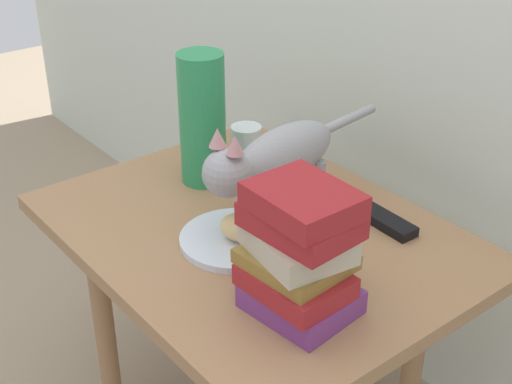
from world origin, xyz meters
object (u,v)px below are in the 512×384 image
(plate, at_px, (235,239))
(side_table, at_px, (256,257))
(bread_roll, at_px, (241,228))
(green_vase, at_px, (202,119))
(candle_jar, at_px, (246,146))
(book_stack, at_px, (299,252))
(tv_remote, at_px, (382,219))
(cat, at_px, (274,159))

(plate, bearing_deg, side_table, 104.28)
(side_table, relative_size, bread_roll, 10.32)
(green_vase, relative_size, candle_jar, 3.34)
(book_stack, height_order, tv_remote, book_stack)
(side_table, distance_m, plate, 0.10)
(bread_roll, bearing_deg, plate, -171.87)
(bread_roll, bearing_deg, side_table, 116.58)
(green_vase, height_order, candle_jar, green_vase)
(plate, height_order, green_vase, green_vase)
(side_table, height_order, book_stack, book_stack)
(book_stack, bearing_deg, cat, 148.40)
(side_table, xyz_separation_m, tv_remote, (0.14, 0.20, 0.08))
(plate, distance_m, candle_jar, 0.35)
(cat, relative_size, tv_remote, 3.18)
(book_stack, bearing_deg, side_table, 156.75)
(side_table, xyz_separation_m, green_vase, (-0.23, 0.04, 0.21))
(side_table, height_order, plate, plate)
(cat, bearing_deg, side_table, -82.25)
(book_stack, relative_size, tv_remote, 1.50)
(bread_roll, relative_size, book_stack, 0.36)
(plate, bearing_deg, candle_jar, 138.69)
(bread_roll, distance_m, cat, 0.15)
(green_vase, bearing_deg, cat, 2.66)
(tv_remote, bearing_deg, candle_jar, -172.19)
(candle_jar, bearing_deg, green_vase, -83.23)
(side_table, distance_m, book_stack, 0.31)
(book_stack, bearing_deg, bread_roll, 168.66)
(cat, height_order, book_stack, cat)
(side_table, height_order, bread_roll, bread_roll)
(book_stack, relative_size, green_vase, 0.79)
(bread_roll, relative_size, green_vase, 0.28)
(plate, height_order, book_stack, book_stack)
(plate, bearing_deg, tv_remote, 64.70)
(green_vase, height_order, tv_remote, green_vase)
(green_vase, xyz_separation_m, tv_remote, (0.37, 0.17, -0.13))
(cat, relative_size, book_stack, 2.13)
(cat, xyz_separation_m, candle_jar, (-0.24, 0.12, -0.09))
(plate, relative_size, green_vase, 0.74)
(bread_roll, relative_size, candle_jar, 0.94)
(bread_roll, height_order, tv_remote, bread_roll)
(side_table, height_order, cat, cat)
(side_table, height_order, tv_remote, tv_remote)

